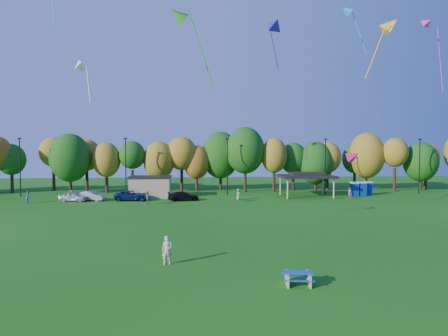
{
  "coord_description": "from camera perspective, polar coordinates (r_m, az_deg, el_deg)",
  "views": [
    {
      "loc": [
        -3.39,
        -23.39,
        7.47
      ],
      "look_at": [
        -1.14,
        6.0,
        6.02
      ],
      "focal_mm": 32.0,
      "sensor_mm": 36.0,
      "label": 1
    }
  ],
  "objects": [
    {
      "name": "kite_9",
      "position": [
        56.51,
        17.1,
        20.65
      ],
      "size": [
        3.81,
        1.45,
        6.45
      ],
      "color": "#23AEDE"
    },
    {
      "name": "kite_10",
      "position": [
        38.69,
        22.75,
        18.24
      ],
      "size": [
        3.49,
        1.93,
        5.61
      ],
      "color": "yellow"
    },
    {
      "name": "kite_14",
      "position": [
        37.44,
        -6.45,
        20.75
      ],
      "size": [
        4.31,
        2.27,
        7.44
      ],
      "color": "green"
    },
    {
      "name": "car_a",
      "position": [
        60.14,
        -20.7,
        -3.85
      ],
      "size": [
        4.24,
        2.39,
        1.36
      ],
      "primitive_type": "imported",
      "rotation": [
        0.0,
        0.0,
        1.36
      ],
      "color": "beige",
      "rests_on": "ground"
    },
    {
      "name": "kite_8",
      "position": [
        49.05,
        26.67,
        18.06
      ],
      "size": [
        1.63,
        1.75,
        1.43
      ],
      "color": "#E8268A"
    },
    {
      "name": "car_b",
      "position": [
        60.21,
        -18.43,
        -3.81
      ],
      "size": [
        4.35,
        2.45,
        1.36
      ],
      "primitive_type": "imported",
      "rotation": [
        0.0,
        0.0,
        1.31
      ],
      "color": "#A8A7AC",
      "rests_on": "ground"
    },
    {
      "name": "car_c",
      "position": [
        58.86,
        -12.89,
        -3.85
      ],
      "size": [
        5.34,
        2.86,
        1.43
      ],
      "primitive_type": "imported",
      "rotation": [
        0.0,
        0.0,
        1.47
      ],
      "color": "navy",
      "rests_on": "ground"
    },
    {
      "name": "far_person_4",
      "position": [
        63.07,
        17.5,
        -3.41
      ],
      "size": [
        0.62,
        0.68,
        1.56
      ],
      "primitive_type": "imported",
      "rotation": [
        0.0,
        0.0,
        5.3
      ],
      "color": "#B75668",
      "rests_on": "ground"
    },
    {
      "name": "kite_flyer",
      "position": [
        26.42,
        -8.13,
        -11.56
      ],
      "size": [
        0.7,
        0.49,
        1.85
      ],
      "primitive_type": "imported",
      "rotation": [
        0.0,
        0.0,
        0.07
      ],
      "color": "beige",
      "rests_on": "ground"
    },
    {
      "name": "utility_building",
      "position": [
        62.02,
        -10.48,
        -2.63
      ],
      "size": [
        6.3,
        4.3,
        3.25
      ],
      "color": "tan",
      "rests_on": "ground"
    },
    {
      "name": "picnic_table",
      "position": [
        23.01,
        10.52,
        -15.1
      ],
      "size": [
        1.81,
        1.56,
        0.71
      ],
      "rotation": [
        0.0,
        0.0,
        -0.13
      ],
      "color": "tan",
      "rests_on": "ground"
    },
    {
      "name": "car_d",
      "position": [
        57.52,
        -5.85,
        -4.02
      ],
      "size": [
        4.64,
        2.36,
        1.29
      ],
      "primitive_type": "imported",
      "rotation": [
        0.0,
        0.0,
        1.7
      ],
      "color": "black",
      "rests_on": "ground"
    },
    {
      "name": "far_person_2",
      "position": [
        60.9,
        -26.16,
        -3.74
      ],
      "size": [
        0.7,
        0.86,
        1.65
      ],
      "primitive_type": "imported",
      "rotation": [
        0.0,
        0.0,
        1.67
      ],
      "color": "#5774C0",
      "rests_on": "ground"
    },
    {
      "name": "kite_3",
      "position": [
        30.25,
        18.05,
        1.65
      ],
      "size": [
        1.61,
        1.6,
        1.31
      ],
      "color": "#CF0B4F"
    },
    {
      "name": "far_person_1",
      "position": [
        53.9,
        -10.87,
        -4.23
      ],
      "size": [
        1.12,
        0.98,
        1.81
      ],
      "primitive_type": "imported",
      "rotation": [
        0.0,
        0.0,
        5.66
      ],
      "color": "#668E57",
      "rests_on": "ground"
    },
    {
      "name": "pavilion",
      "position": [
        62.99,
        11.67,
        -1.11
      ],
      "size": [
        8.2,
        6.2,
        3.77
      ],
      "color": "tan",
      "rests_on": "ground"
    },
    {
      "name": "far_person_3",
      "position": [
        61.01,
        -20.9,
        -3.68
      ],
      "size": [
        1.06,
        1.13,
        1.53
      ],
      "primitive_type": "imported",
      "rotation": [
        0.0,
        0.0,
        2.25
      ],
      "color": "#47669E",
      "rests_on": "ground"
    },
    {
      "name": "kite_11",
      "position": [
        37.69,
        6.89,
        19.53
      ],
      "size": [
        2.0,
        2.95,
        4.65
      ],
      "color": "#231A94"
    },
    {
      "name": "kite_12",
      "position": [
        31.35,
        -19.89,
        13.71
      ],
      "size": [
        1.45,
        2.13,
        3.43
      ],
      "color": "silver"
    },
    {
      "name": "tree_line",
      "position": [
        68.96,
        -2.41,
        1.52
      ],
      "size": [
        93.57,
        10.55,
        11.15
      ],
      "color": "black",
      "rests_on": "ground"
    },
    {
      "name": "ground",
      "position": [
        24.79,
        3.82,
        -14.73
      ],
      "size": [
        160.0,
        160.0,
        0.0
      ],
      "primitive_type": "plane",
      "color": "#19600F",
      "rests_on": "ground"
    },
    {
      "name": "porta_potties",
      "position": [
        66.94,
        19.04,
        -2.8
      ],
      "size": [
        3.75,
        2.04,
        2.18
      ],
      "color": "#0B2D98",
      "rests_on": "ground"
    },
    {
      "name": "far_person_0",
      "position": [
        57.74,
        2.07,
        -3.79
      ],
      "size": [
        0.9,
        0.97,
        1.67
      ],
      "primitive_type": "imported",
      "rotation": [
        0.0,
        0.0,
        2.17
      ],
      "color": "gray",
      "rests_on": "ground"
    },
    {
      "name": "lamp_posts",
      "position": [
        63.67,
        0.49,
        0.5
      ],
      "size": [
        64.5,
        0.25,
        9.09
      ],
      "color": "black",
      "rests_on": "ground"
    }
  ]
}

